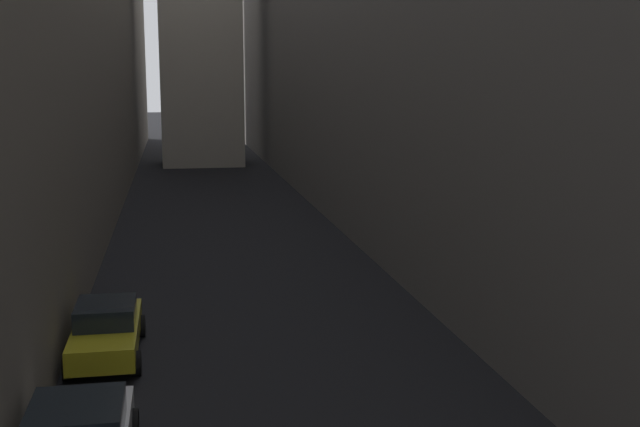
{
  "coord_description": "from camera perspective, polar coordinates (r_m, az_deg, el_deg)",
  "views": [
    {
      "loc": [
        -2.47,
        4.57,
        7.46
      ],
      "look_at": [
        0.0,
        17.88,
        5.12
      ],
      "focal_mm": 44.4,
      "sensor_mm": 36.0,
      "label": 1
    }
  ],
  "objects": [
    {
      "name": "ground_plane",
      "position": [
        44.13,
        -7.14,
        -0.02
      ],
      "size": [
        264.0,
        264.0,
        0.0
      ],
      "primitive_type": "plane",
      "color": "black"
    },
    {
      "name": "parked_car_left_far",
      "position": [
        22.28,
        -15.13,
        -8.07
      ],
      "size": [
        1.9,
        4.59,
        1.49
      ],
      "rotation": [
        0.0,
        0.0,
        1.57
      ],
      "color": "#A59919",
      "rests_on": "ground"
    },
    {
      "name": "building_block_right",
      "position": [
        48.23,
        8.83,
        14.26
      ],
      "size": [
        15.51,
        108.0,
        22.62
      ],
      "primitive_type": "cube",
      "color": "slate",
      "rests_on": "ground"
    }
  ]
}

